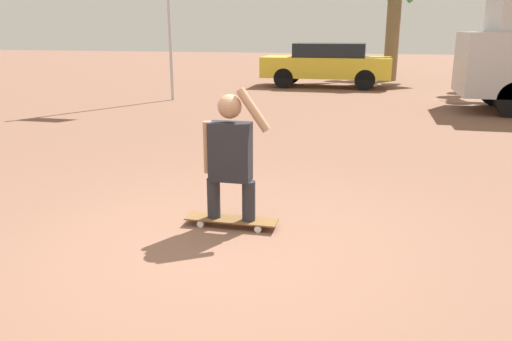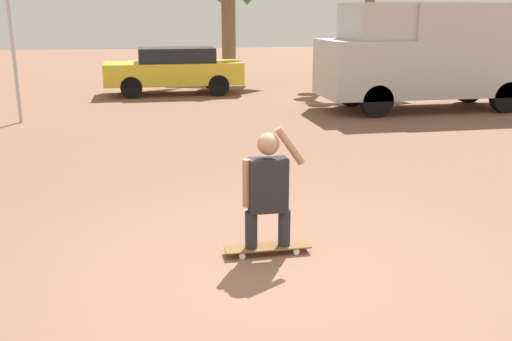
{
  "view_description": "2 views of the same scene",
  "coord_description": "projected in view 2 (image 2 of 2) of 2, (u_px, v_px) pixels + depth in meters",
  "views": [
    {
      "loc": [
        1.37,
        -4.29,
        2.04
      ],
      "look_at": [
        0.19,
        0.82,
        0.54
      ],
      "focal_mm": 35.0,
      "sensor_mm": 36.0,
      "label": 1
    },
    {
      "loc": [
        -1.3,
        -5.42,
        2.67
      ],
      "look_at": [
        0.0,
        1.23,
        0.79
      ],
      "focal_mm": 40.0,
      "sensor_mm": 36.0,
      "label": 2
    }
  ],
  "objects": [
    {
      "name": "person_skateboarder",
      "position": [
        268.0,
        185.0,
        6.33
      ],
      "size": [
        0.71,
        0.24,
        1.4
      ],
      "color": "#28282D",
      "rests_on": "skateboard"
    },
    {
      "name": "ground_plane",
      "position": [
        278.0,
        272.0,
        6.08
      ],
      "size": [
        80.0,
        80.0,
        0.0
      ],
      "primitive_type": "plane",
      "color": "brown"
    },
    {
      "name": "parked_car_yellow",
      "position": [
        174.0,
        69.0,
        19.18
      ],
      "size": [
        4.55,
        1.78,
        1.55
      ],
      "color": "black",
      "rests_on": "ground_plane"
    },
    {
      "name": "skateboard",
      "position": [
        268.0,
        247.0,
        6.53
      ],
      "size": [
        0.99,
        0.24,
        0.09
      ],
      "color": "brown",
      "rests_on": "ground_plane"
    },
    {
      "name": "camper_van",
      "position": [
        433.0,
        52.0,
        15.91
      ],
      "size": [
        6.1,
        2.17,
        2.92
      ],
      "color": "black",
      "rests_on": "ground_plane"
    }
  ]
}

